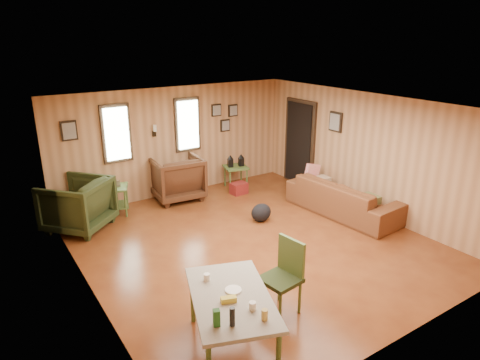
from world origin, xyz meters
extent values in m
cube|color=brown|center=(0.00, 0.00, -0.01)|extent=(5.50, 6.00, 0.02)
cube|color=#997C5B|center=(0.00, 0.00, 2.41)|extent=(5.50, 6.00, 0.02)
cube|color=tan|center=(0.00, 3.01, 1.20)|extent=(5.50, 0.02, 2.40)
cube|color=tan|center=(0.00, -3.01, 1.20)|extent=(5.50, 0.02, 2.40)
cube|color=tan|center=(-2.76, 0.00, 1.20)|extent=(0.02, 6.00, 2.40)
cube|color=tan|center=(2.76, 0.00, 1.20)|extent=(0.02, 6.00, 2.40)
cube|color=black|center=(-1.30, 2.97, 1.55)|extent=(0.60, 0.05, 1.20)
cube|color=#E0F2D1|center=(-1.30, 2.93, 1.55)|extent=(0.48, 0.04, 1.06)
cube|color=black|center=(0.30, 2.97, 1.55)|extent=(0.60, 0.05, 1.20)
cube|color=#E0F2D1|center=(0.30, 2.93, 1.55)|extent=(0.48, 0.04, 1.06)
cube|color=black|center=(-0.50, 2.95, 1.45)|extent=(0.07, 0.05, 0.12)
cylinder|color=silver|center=(-0.50, 2.89, 1.58)|extent=(0.07, 0.07, 0.14)
cube|color=black|center=(2.72, 1.95, 1.00)|extent=(0.06, 1.00, 2.05)
cube|color=black|center=(2.68, 1.95, 1.00)|extent=(0.04, 0.82, 1.90)
cube|color=black|center=(1.05, 2.97, 1.80)|extent=(0.24, 0.04, 0.28)
cube|color=#9E998C|center=(1.05, 2.94, 1.80)|extent=(0.19, 0.02, 0.22)
cube|color=black|center=(1.50, 2.97, 1.75)|extent=(0.24, 0.04, 0.28)
cube|color=#9E998C|center=(1.50, 2.94, 1.75)|extent=(0.19, 0.02, 0.22)
cube|color=black|center=(1.28, 2.97, 1.42)|extent=(0.24, 0.04, 0.28)
cube|color=#9E998C|center=(1.28, 2.94, 1.42)|extent=(0.19, 0.02, 0.22)
cube|color=black|center=(-2.20, 2.97, 1.72)|extent=(0.30, 0.04, 0.38)
cube|color=#9E998C|center=(-2.20, 2.94, 1.72)|extent=(0.24, 0.02, 0.31)
cube|color=black|center=(2.72, 0.85, 1.70)|extent=(0.04, 0.34, 0.42)
cube|color=#9E998C|center=(2.69, 0.85, 1.70)|extent=(0.02, 0.27, 0.34)
imported|color=brown|center=(2.26, 0.05, 0.46)|extent=(0.86, 2.41, 0.92)
imported|color=#432514|center=(-0.17, 2.66, 0.53)|extent=(1.11, 1.05, 1.05)
imported|color=#283317|center=(-2.36, 2.26, 0.53)|extent=(1.42, 1.41, 1.06)
cube|color=#4E6E31|center=(-1.59, 2.58, 0.56)|extent=(0.71, 0.69, 0.04)
cube|color=#4E6E31|center=(-1.59, 2.58, 0.18)|extent=(0.65, 0.62, 0.03)
cylinder|color=#4E6E31|center=(-1.89, 2.48, 0.28)|extent=(0.05, 0.05, 0.55)
cylinder|color=#4E6E31|center=(-1.45, 2.30, 0.28)|extent=(0.05, 0.05, 0.55)
cylinder|color=#4E6E31|center=(-1.73, 2.86, 0.28)|extent=(0.05, 0.05, 0.55)
cylinder|color=#4E6E31|center=(-1.30, 2.68, 0.28)|extent=(0.05, 0.05, 0.55)
cube|color=brown|center=(-1.71, 2.63, 0.65)|extent=(0.10, 0.06, 0.13)
cube|color=brown|center=(-1.50, 2.54, 0.64)|extent=(0.09, 0.05, 0.12)
cube|color=#4E6E31|center=(1.29, 2.52, 0.51)|extent=(0.62, 0.62, 0.04)
cylinder|color=#4E6E31|center=(1.04, 2.38, 0.25)|extent=(0.04, 0.04, 0.51)
cylinder|color=#4E6E31|center=(1.43, 2.27, 0.25)|extent=(0.04, 0.04, 0.51)
cylinder|color=#4E6E31|center=(1.14, 2.77, 0.25)|extent=(0.04, 0.04, 0.51)
cylinder|color=#4E6E31|center=(1.53, 2.67, 0.25)|extent=(0.04, 0.04, 0.51)
cube|color=black|center=(1.16, 2.56, 0.62)|extent=(0.14, 0.14, 0.18)
cone|color=black|center=(1.16, 2.56, 0.76)|extent=(0.19, 0.19, 0.10)
cube|color=black|center=(1.41, 2.49, 0.62)|extent=(0.14, 0.14, 0.18)
cone|color=black|center=(1.41, 2.49, 0.76)|extent=(0.19, 0.19, 0.10)
cube|color=maroon|center=(1.12, 2.15, 0.13)|extent=(0.38, 0.28, 0.26)
ellipsoid|color=black|center=(0.66, 0.66, 0.18)|extent=(0.50, 0.44, 0.36)
cube|color=brown|center=(2.27, -0.52, 0.49)|extent=(0.47, 0.39, 0.14)
cube|color=red|center=(2.39, 1.12, 0.58)|extent=(0.40, 0.13, 0.39)
cube|color=tan|center=(2.38, 0.84, 0.47)|extent=(0.40, 0.32, 0.11)
cube|color=gray|center=(-1.73, -2.04, 0.70)|extent=(1.29, 1.63, 0.05)
cylinder|color=#4E6E31|center=(-1.60, -2.74, 0.34)|extent=(0.07, 0.07, 0.68)
cylinder|color=#4E6E31|center=(-1.86, -1.34, 0.34)|extent=(0.07, 0.07, 0.68)
cylinder|color=#4E6E31|center=(-1.18, -1.58, 0.34)|extent=(0.07, 0.07, 0.68)
cylinder|color=white|center=(-1.67, -2.36, 0.77)|extent=(0.10, 0.10, 0.09)
cylinder|color=white|center=(-1.80, -1.61, 0.77)|extent=(0.10, 0.10, 0.09)
cube|color=#215C22|center=(-2.12, -2.38, 0.81)|extent=(0.08, 0.08, 0.18)
cylinder|color=black|center=(-1.99, -2.47, 0.83)|extent=(0.07, 0.07, 0.21)
cylinder|color=tan|center=(-1.66, -2.57, 0.78)|extent=(0.09, 0.09, 0.11)
cylinder|color=white|center=(-1.66, -1.97, 0.73)|extent=(0.24, 0.24, 0.02)
cube|color=gold|center=(-1.81, -2.11, 0.75)|extent=(0.19, 0.13, 0.06)
cube|color=#283317|center=(-0.83, -1.79, 0.49)|extent=(0.51, 0.51, 0.05)
cube|color=#4E6E31|center=(-0.63, -1.76, 0.76)|extent=(0.10, 0.43, 0.50)
cylinder|color=#4E6E31|center=(-0.98, -1.99, 0.24)|extent=(0.04, 0.04, 0.47)
cylinder|color=#4E6E31|center=(-0.62, -1.94, 0.24)|extent=(0.04, 0.04, 0.47)
cylinder|color=#4E6E31|center=(-1.03, -1.63, 0.24)|extent=(0.04, 0.04, 0.47)
cylinder|color=#4E6E31|center=(-0.67, -1.58, 0.24)|extent=(0.04, 0.04, 0.47)
camera|label=1|loc=(-3.88, -5.47, 3.49)|focal=32.00mm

